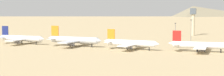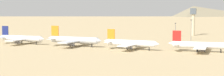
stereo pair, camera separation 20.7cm
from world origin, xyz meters
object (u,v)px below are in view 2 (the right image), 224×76
at_px(light_pole_west, 175,29).
at_px(light_pole_east, 191,29).
at_px(parked_jet_orange_3, 130,43).
at_px(parked_jet_red_4, 199,45).
at_px(parked_jet_navy_1, 21,38).
at_px(parked_jet_orange_2, 74,40).
at_px(control_tower, 193,19).

bearing_deg(light_pole_west, light_pole_east, -59.08).
relative_size(parked_jet_orange_3, light_pole_west, 3.09).
bearing_deg(parked_jet_red_4, parked_jet_navy_1, 176.16).
distance_m(parked_jet_navy_1, parked_jet_red_4, 128.75).
relative_size(parked_jet_navy_1, light_pole_east, 2.33).
xyz_separation_m(light_pole_west, light_pole_east, (18.62, -31.10, 2.22)).
bearing_deg(parked_jet_orange_2, parked_jet_red_4, 2.46).
relative_size(parked_jet_orange_2, light_pole_west, 3.37).
height_order(parked_jet_orange_2, light_pole_east, light_pole_east).
relative_size(control_tower, light_pole_east, 1.52).
bearing_deg(control_tower, parked_jet_orange_3, -99.03).
relative_size(parked_jet_red_4, light_pole_east, 2.29).
bearing_deg(control_tower, parked_jet_red_4, -80.05).
height_order(parked_jet_orange_2, parked_jet_red_4, parked_jet_orange_2).
height_order(parked_jet_navy_1, light_pole_west, parked_jet_navy_1).
relative_size(parked_jet_navy_1, parked_jet_red_4, 1.02).
bearing_deg(light_pole_east, light_pole_west, 120.92).
bearing_deg(parked_jet_orange_3, control_tower, 86.42).
bearing_deg(parked_jet_navy_1, light_pole_east, 34.21).
xyz_separation_m(parked_jet_red_4, light_pole_east, (-16.34, 75.24, 5.49)).
height_order(parked_jet_orange_2, control_tower, control_tower).
relative_size(parked_jet_navy_1, parked_jet_orange_3, 1.01).
bearing_deg(parked_jet_navy_1, light_pole_west, 49.27).
bearing_deg(parked_jet_navy_1, parked_jet_red_4, 0.13).
distance_m(parked_jet_red_4, light_pole_east, 77.19).
xyz_separation_m(parked_jet_navy_1, light_pole_west, (93.75, 103.18, 3.19)).
height_order(parked_jet_orange_2, parked_jet_orange_3, parked_jet_orange_2).
distance_m(parked_jet_orange_2, light_pole_west, 116.16).
bearing_deg(parked_jet_red_4, parked_jet_orange_3, -179.02).
xyz_separation_m(parked_jet_navy_1, parked_jet_orange_3, (85.74, -5.72, -0.06)).
xyz_separation_m(parked_jet_orange_2, control_tower, (62.93, 125.63, 10.93)).
bearing_deg(parked_jet_orange_2, parked_jet_navy_1, -178.38).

